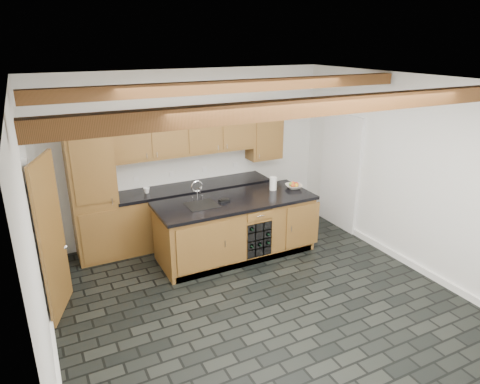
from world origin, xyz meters
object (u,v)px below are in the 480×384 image
object	(u,v)px
island	(236,227)
paper_towel	(273,184)
fruit_bowl	(294,186)
kitchen_scale	(224,200)

from	to	relation	value
island	paper_towel	bearing A→B (deg)	10.11
island	fruit_bowl	bearing A→B (deg)	2.03
kitchen_scale	fruit_bowl	world-z (taller)	fruit_bowl
island	paper_towel	distance (m)	0.94
kitchen_scale	fruit_bowl	xyz separation A→B (m)	(1.27, 0.04, 0.01)
paper_towel	island	bearing A→B (deg)	-169.89
island	fruit_bowl	world-z (taller)	fruit_bowl
paper_towel	kitchen_scale	bearing A→B (deg)	-172.18
fruit_bowl	paper_towel	distance (m)	0.36
fruit_bowl	island	bearing A→B (deg)	-177.97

